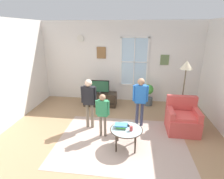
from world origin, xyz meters
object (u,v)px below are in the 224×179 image
object	(u,v)px
person_blue_shirt	(140,97)
potted_plant_by_window	(148,94)
armchair	(182,119)
book_stack	(121,126)
person_green_shirt	(103,111)
coffee_table	(126,130)
floor_lamp	(186,72)
cup	(131,128)
person_black_shirt	(89,98)
remote_near_books	(128,125)
tv_stand	(100,99)
television	(100,86)

from	to	relation	value
person_blue_shirt	potted_plant_by_window	world-z (taller)	person_blue_shirt
armchair	person_blue_shirt	world-z (taller)	person_blue_shirt
book_stack	person_green_shirt	distance (m)	0.59
coffee_table	person_green_shirt	bearing A→B (deg)	148.64
armchair	floor_lamp	distance (m)	1.25
cup	person_green_shirt	world-z (taller)	person_green_shirt
person_black_shirt	remote_near_books	bearing A→B (deg)	-28.90
book_stack	tv_stand	bearing A→B (deg)	112.24
armchair	cup	size ratio (longest dim) A/B	8.20
potted_plant_by_window	cup	bearing A→B (deg)	-101.68
television	person_green_shirt	size ratio (longest dim) A/B	0.57
person_black_shirt	tv_stand	bearing A→B (deg)	90.11
television	book_stack	size ratio (longest dim) A/B	2.27
television	person_blue_shirt	bearing A→B (deg)	-42.94
coffee_table	cup	bearing A→B (deg)	-26.57
tv_stand	person_black_shirt	distance (m)	1.60
tv_stand	cup	size ratio (longest dim) A/B	10.37
remote_near_books	potted_plant_by_window	xyz separation A→B (m)	(0.60, 2.31, -0.08)
coffee_table	book_stack	world-z (taller)	book_stack
book_stack	floor_lamp	distance (m)	2.28
coffee_table	person_green_shirt	world-z (taller)	person_green_shirt
television	person_green_shirt	xyz separation A→B (m)	(0.42, -1.85, 0.00)
tv_stand	person_green_shirt	distance (m)	1.96
coffee_table	remote_near_books	bearing A→B (deg)	82.40
person_black_shirt	armchair	bearing A→B (deg)	3.35
television	coffee_table	size ratio (longest dim) A/B	0.87
person_blue_shirt	armchair	bearing A→B (deg)	-6.46
coffee_table	person_green_shirt	xyz separation A→B (m)	(-0.58, 0.36, 0.27)
remote_near_books	person_green_shirt	bearing A→B (deg)	162.33
armchair	cup	distance (m)	1.59
tv_stand	person_black_shirt	bearing A→B (deg)	-89.89
television	cup	world-z (taller)	television
cup	television	bearing A→B (deg)	116.12
person_green_shirt	person_black_shirt	xyz separation A→B (m)	(-0.42, 0.37, 0.15)
remote_near_books	person_green_shirt	xyz separation A→B (m)	(-0.61, 0.19, 0.23)
book_stack	cup	xyz separation A→B (m)	(0.22, -0.10, 0.01)
remote_near_books	floor_lamp	size ratio (longest dim) A/B	0.08
remote_near_books	floor_lamp	world-z (taller)	floor_lamp
cup	remote_near_books	world-z (taller)	cup
television	remote_near_books	xyz separation A→B (m)	(1.03, -2.05, -0.23)
coffee_table	person_black_shirt	size ratio (longest dim) A/B	0.54
coffee_table	person_green_shirt	distance (m)	0.74
tv_stand	remote_near_books	distance (m)	2.30
person_green_shirt	floor_lamp	world-z (taller)	floor_lamp
coffee_table	remote_near_books	world-z (taller)	remote_near_books
remote_near_books	potted_plant_by_window	world-z (taller)	potted_plant_by_window
potted_plant_by_window	floor_lamp	world-z (taller)	floor_lamp
armchair	person_blue_shirt	distance (m)	1.21
television	floor_lamp	size ratio (longest dim) A/B	0.36
armchair	potted_plant_by_window	world-z (taller)	armchair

